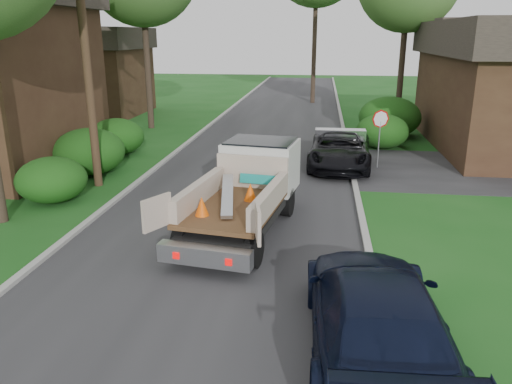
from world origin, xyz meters
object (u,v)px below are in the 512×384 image
at_px(flatbed_truck, 251,182).
at_px(navy_suv, 376,314).
at_px(stop_sign, 380,127).
at_px(black_pickup, 340,149).
at_px(house_left_far, 90,70).
at_px(utility_pole, 85,43).

xyz_separation_m(flatbed_truck, navy_suv, (3.06, -6.29, -0.42)).
distance_m(stop_sign, navy_suv, 13.45).
height_order(flatbed_truck, black_pickup, flatbed_truck).
height_order(stop_sign, house_left_far, house_left_far).
bearing_deg(stop_sign, flatbed_truck, -122.29).
xyz_separation_m(black_pickup, navy_suv, (0.20, -13.38, 0.07)).
bearing_deg(black_pickup, utility_pole, -152.80).
distance_m(utility_pole, flatbed_truck, 7.96).
relative_size(stop_sign, black_pickup, 0.45).
xyz_separation_m(stop_sign, house_left_far, (-18.70, 13.00, 1.27)).
height_order(house_left_far, flatbed_truck, house_left_far).
bearing_deg(black_pickup, navy_suv, -86.01).
xyz_separation_m(utility_pole, black_pickup, (9.08, 4.05, -4.41)).
relative_size(black_pickup, navy_suv, 0.96).
relative_size(house_left_far, navy_suv, 1.33).
bearing_deg(black_pickup, flatbed_truck, -108.83).
height_order(stop_sign, utility_pole, utility_pole).
bearing_deg(utility_pole, navy_suv, -45.15).
distance_m(stop_sign, utility_pole, 11.91).
bearing_deg(navy_suv, black_pickup, -91.42).
relative_size(flatbed_truck, navy_suv, 1.12).
bearing_deg(navy_suv, utility_pole, -47.42).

